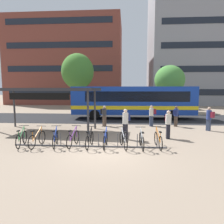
{
  "coord_description": "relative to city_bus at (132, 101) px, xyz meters",
  "views": [
    {
      "loc": [
        1.02,
        -9.13,
        2.9
      ],
      "look_at": [
        -0.0,
        5.35,
        1.29
      ],
      "focal_mm": 32.26,
      "sensor_mm": 36.0,
      "label": 1
    }
  ],
  "objects": [
    {
      "name": "bus_lane_asphalt",
      "position": [
        -1.64,
        0.0,
        -1.77
      ],
      "size": [
        80.0,
        7.2,
        0.01
      ],
      "primitive_type": "cube",
      "color": "#232326",
      "rests_on": "ground"
    },
    {
      "name": "parked_bicycle_purple_3",
      "position": [
        -3.34,
        -10.26,
        -1.39
      ],
      "size": [
        0.52,
        1.72,
        0.99
      ],
      "rotation": [
        0.0,
        0.0,
        1.45
      ],
      "color": "black",
      "rests_on": "ground"
    },
    {
      "name": "ground",
      "position": [
        -1.64,
        -11.13,
        -1.78
      ],
      "size": [
        200.0,
        200.0,
        0.0
      ],
      "primitive_type": "plane",
      "color": "gray"
    },
    {
      "name": "parked_bicycle_silver_7",
      "position": [
        0.16,
        -10.43,
        -1.39
      ],
      "size": [
        0.52,
        1.72,
        0.99
      ],
      "rotation": [
        0.0,
        0.0,
        1.62
      ],
      "color": "black",
      "rests_on": "ground"
    },
    {
      "name": "building_right_wing",
      "position": [
        14.01,
        22.6,
        10.45
      ],
      "size": [
        19.58,
        12.34,
        24.45
      ],
      "color": "gray",
      "rests_on": "ground"
    },
    {
      "name": "commuter_maroon_pack_1",
      "position": [
        5.24,
        -5.78,
        -0.81
      ],
      "size": [
        0.57,
        0.6,
        1.68
      ],
      "rotation": [
        0.0,
        0.0,
        2.27
      ],
      "color": "#2D3851",
      "rests_on": "ground"
    },
    {
      "name": "transit_shelter",
      "position": [
        -6.23,
        -6.36,
        1.05
      ],
      "size": [
        7.46,
        3.31,
        3.02
      ],
      "rotation": [
        0.0,
        0.0,
        -0.07
      ],
      "color": "#38383D",
      "rests_on": "ground"
    },
    {
      "name": "building_left_wing",
      "position": [
        -12.96,
        22.49,
        6.69
      ],
      "size": [
        22.4,
        11.79,
        16.94
      ],
      "color": "brown",
      "rests_on": "ground"
    },
    {
      "name": "parked_bicycle_orange_1",
      "position": [
        -5.15,
        -10.48,
        -1.39
      ],
      "size": [
        0.52,
        1.72,
        0.99
      ],
      "rotation": [
        0.0,
        0.0,
        1.49
      ],
      "color": "black",
      "rests_on": "ground"
    },
    {
      "name": "parked_bicycle_blue_2",
      "position": [
        -4.23,
        -10.39,
        -1.39
      ],
      "size": [
        0.54,
        1.7,
        0.99
      ],
      "rotation": [
        0.0,
        0.0,
        1.77
      ],
      "color": "black",
      "rests_on": "ground"
    },
    {
      "name": "parked_bicycle_black_4",
      "position": [
        -2.45,
        -10.43,
        -1.39
      ],
      "size": [
        0.52,
        1.72,
        0.99
      ],
      "rotation": [
        0.0,
        0.0,
        1.53
      ],
      "color": "black",
      "rests_on": "ground"
    },
    {
      "name": "parked_bicycle_green_0",
      "position": [
        -6.0,
        -10.46,
        -1.39
      ],
      "size": [
        0.53,
        1.7,
        0.99
      ],
      "rotation": [
        0.0,
        0.0,
        1.76
      ],
      "color": "black",
      "rests_on": "ground"
    },
    {
      "name": "commuter_navy_pack_5",
      "position": [
        -0.64,
        -8.6,
        -0.74
      ],
      "size": [
        0.52,
        0.6,
        1.79
      ],
      "rotation": [
        0.0,
        0.0,
        4.21
      ],
      "color": "black",
      "rests_on": "ground"
    },
    {
      "name": "commuter_maroon_pack_4",
      "position": [
        1.42,
        -4.23,
        -0.81
      ],
      "size": [
        0.56,
        0.39,
        1.67
      ],
      "rotation": [
        0.0,
        0.0,
        3.31
      ],
      "color": "#2D3851",
      "rests_on": "ground"
    },
    {
      "name": "commuter_black_pack_2",
      "position": [
        -2.37,
        -4.41,
        -0.83
      ],
      "size": [
        0.58,
        0.59,
        1.64
      ],
      "rotation": [
        0.0,
        0.0,
        5.47
      ],
      "color": "#47382D",
      "rests_on": "ground"
    },
    {
      "name": "parked_bicycle_blue_5",
      "position": [
        -1.65,
        -10.4,
        -1.39
      ],
      "size": [
        0.52,
        1.72,
        0.99
      ],
      "rotation": [
        0.0,
        0.0,
        1.56
      ],
      "color": "black",
      "rests_on": "ground"
    },
    {
      "name": "commuter_navy_pack_0",
      "position": [
        3.3,
        -4.26,
        -0.83
      ],
      "size": [
        0.54,
        0.6,
        1.63
      ],
      "rotation": [
        0.0,
        0.0,
        0.99
      ],
      "color": "#47382D",
      "rests_on": "ground"
    },
    {
      "name": "commuter_maroon_pack_3",
      "position": [
        1.88,
        -8.29,
        -0.8
      ],
      "size": [
        0.35,
        0.53,
        1.69
      ],
      "rotation": [
        0.0,
        0.0,
        4.69
      ],
      "color": "black",
      "rests_on": "ground"
    },
    {
      "name": "street_tree_0",
      "position": [
        5.1,
        7.1,
        2.41
      ],
      "size": [
        3.94,
        3.94,
        6.11
      ],
      "color": "brown",
      "rests_on": "ground"
    },
    {
      "name": "parked_bicycle_silver_6",
      "position": [
        -0.74,
        -10.41,
        -1.39
      ],
      "size": [
        0.58,
        1.69,
        0.99
      ],
      "rotation": [
        0.0,
        0.0,
        1.8
      ],
      "color": "black",
      "rests_on": "ground"
    },
    {
      "name": "city_bus",
      "position": [
        0.0,
        0.0,
        0.0
      ],
      "size": [
        12.07,
        2.78,
        3.2
      ],
      "rotation": [
        0.0,
        0.0,
        3.16
      ],
      "color": "#14389E",
      "rests_on": "ground"
    },
    {
      "name": "bike_rack",
      "position": [
        -2.49,
        -10.36,
        -1.68
      ],
      "size": [
        7.83,
        0.12,
        0.7
      ],
      "rotation": [
        0.0,
        0.0,
        0.0
      ],
      "color": "#47474C",
      "rests_on": "ground"
    },
    {
      "name": "street_tree_1",
      "position": [
        -7.42,
        7.85,
        3.65
      ],
      "size": [
        4.48,
        4.48,
        7.9
      ],
      "color": "brown",
      "rests_on": "ground"
    },
    {
      "name": "parked_bicycle_orange_8",
      "position": [
        1.0,
        -10.24,
        -1.39
      ],
      "size": [
        0.52,
        1.72,
        0.99
      ],
      "rotation": [
        0.0,
        0.0,
        1.64
      ],
      "color": "black",
      "rests_on": "ground"
    }
  ]
}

